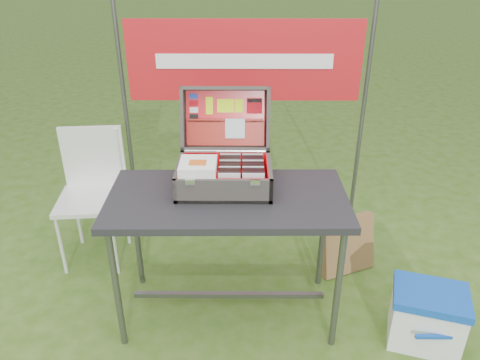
{
  "coord_description": "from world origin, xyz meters",
  "views": [
    {
      "loc": [
        -0.01,
        -2.09,
        2.04
      ],
      "look_at": [
        -0.02,
        0.1,
        0.9
      ],
      "focal_mm": 35.0,
      "sensor_mm": 36.0,
      "label": 1
    }
  ],
  "objects_px": {
    "cooler": "(426,317)",
    "chair": "(90,201)",
    "cardboard_box": "(348,245)",
    "table": "(228,257)",
    "suitcase": "(224,144)"
  },
  "relations": [
    {
      "from": "cooler",
      "to": "cardboard_box",
      "type": "distance_m",
      "value": 0.71
    },
    {
      "from": "cooler",
      "to": "cardboard_box",
      "type": "bearing_deg",
      "value": 132.56
    },
    {
      "from": "table",
      "to": "chair",
      "type": "relative_size",
      "value": 1.4
    },
    {
      "from": "table",
      "to": "cooler",
      "type": "height_order",
      "value": "table"
    },
    {
      "from": "table",
      "to": "cooler",
      "type": "relative_size",
      "value": 3.29
    },
    {
      "from": "table",
      "to": "suitcase",
      "type": "relative_size",
      "value": 2.44
    },
    {
      "from": "table",
      "to": "suitcase",
      "type": "bearing_deg",
      "value": 96.62
    },
    {
      "from": "table",
      "to": "cooler",
      "type": "distance_m",
      "value": 1.15
    },
    {
      "from": "chair",
      "to": "cardboard_box",
      "type": "bearing_deg",
      "value": -9.12
    },
    {
      "from": "cooler",
      "to": "chair",
      "type": "relative_size",
      "value": 0.43
    },
    {
      "from": "suitcase",
      "to": "cooler",
      "type": "distance_m",
      "value": 1.47
    },
    {
      "from": "chair",
      "to": "cardboard_box",
      "type": "xyz_separation_m",
      "value": [
        1.74,
        -0.13,
        -0.26
      ]
    },
    {
      "from": "chair",
      "to": "table",
      "type": "bearing_deg",
      "value": -34.42
    },
    {
      "from": "cooler",
      "to": "cardboard_box",
      "type": "xyz_separation_m",
      "value": [
        -0.31,
        0.64,
        0.03
      ]
    },
    {
      "from": "suitcase",
      "to": "cardboard_box",
      "type": "bearing_deg",
      "value": 17.2
    }
  ]
}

